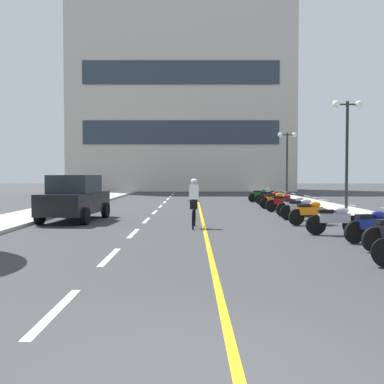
# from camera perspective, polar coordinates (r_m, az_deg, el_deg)

# --- Properties ---
(ground_plane) EXTENTS (140.00, 140.00, 0.00)m
(ground_plane) POSITION_cam_1_polar(r_m,az_deg,el_deg) (25.00, 0.40, -2.00)
(ground_plane) COLOR #38383A
(curb_left) EXTENTS (2.40, 72.00, 0.12)m
(curb_left) POSITION_cam_1_polar(r_m,az_deg,el_deg) (28.86, -14.09, -1.39)
(curb_left) COLOR #B7B2A8
(curb_left) RESTS_ON ground
(curb_right) EXTENTS (2.40, 72.00, 0.12)m
(curb_right) POSITION_cam_1_polar(r_m,az_deg,el_deg) (28.94, 14.77, -1.38)
(curb_right) COLOR #B7B2A8
(curb_right) RESTS_ON ground
(lane_dash_0) EXTENTS (0.14, 2.20, 0.01)m
(lane_dash_0) POSITION_cam_1_polar(r_m,az_deg,el_deg) (6.47, -16.97, -14.27)
(lane_dash_0) COLOR silver
(lane_dash_0) RESTS_ON ground
(lane_dash_1) EXTENTS (0.14, 2.20, 0.01)m
(lane_dash_1) POSITION_cam_1_polar(r_m,az_deg,el_deg) (10.26, -10.37, -8.08)
(lane_dash_1) COLOR silver
(lane_dash_1) RESTS_ON ground
(lane_dash_2) EXTENTS (0.14, 2.20, 0.01)m
(lane_dash_2) POSITION_cam_1_polar(r_m,az_deg,el_deg) (14.17, -7.44, -5.22)
(lane_dash_2) COLOR silver
(lane_dash_2) RESTS_ON ground
(lane_dash_3) EXTENTS (0.14, 2.20, 0.01)m
(lane_dash_3) POSITION_cam_1_polar(r_m,az_deg,el_deg) (18.12, -5.80, -3.60)
(lane_dash_3) COLOR silver
(lane_dash_3) RESTS_ON ground
(lane_dash_4) EXTENTS (0.14, 2.20, 0.01)m
(lane_dash_4) POSITION_cam_1_polar(r_m,az_deg,el_deg) (22.08, -4.75, -2.55)
(lane_dash_4) COLOR silver
(lane_dash_4) RESTS_ON ground
(lane_dash_5) EXTENTS (0.14, 2.20, 0.01)m
(lane_dash_5) POSITION_cam_1_polar(r_m,az_deg,el_deg) (26.06, -4.02, -1.83)
(lane_dash_5) COLOR silver
(lane_dash_5) RESTS_ON ground
(lane_dash_6) EXTENTS (0.14, 2.20, 0.01)m
(lane_dash_6) POSITION_cam_1_polar(r_m,az_deg,el_deg) (30.04, -3.48, -1.29)
(lane_dash_6) COLOR silver
(lane_dash_6) RESTS_ON ground
(lane_dash_7) EXTENTS (0.14, 2.20, 0.01)m
(lane_dash_7) POSITION_cam_1_polar(r_m,az_deg,el_deg) (34.03, -3.07, -0.88)
(lane_dash_7) COLOR silver
(lane_dash_7) RESTS_ON ground
(lane_dash_8) EXTENTS (0.14, 2.20, 0.01)m
(lane_dash_8) POSITION_cam_1_polar(r_m,az_deg,el_deg) (38.02, -2.74, -0.56)
(lane_dash_8) COLOR silver
(lane_dash_8) RESTS_ON ground
(lane_dash_9) EXTENTS (0.14, 2.20, 0.01)m
(lane_dash_9) POSITION_cam_1_polar(r_m,az_deg,el_deg) (42.01, -2.48, -0.30)
(lane_dash_9) COLOR silver
(lane_dash_9) RESTS_ON ground
(lane_dash_10) EXTENTS (0.14, 2.20, 0.01)m
(lane_dash_10) POSITION_cam_1_polar(r_m,az_deg,el_deg) (46.00, -2.26, -0.08)
(lane_dash_10) COLOR silver
(lane_dash_10) RESTS_ON ground
(lane_dash_11) EXTENTS (0.14, 2.20, 0.01)m
(lane_dash_11) POSITION_cam_1_polar(r_m,az_deg,el_deg) (50.00, -2.08, 0.10)
(lane_dash_11) COLOR silver
(lane_dash_11) RESTS_ON ground
(centre_line_yellow) EXTENTS (0.12, 66.00, 0.01)m
(centre_line_yellow) POSITION_cam_1_polar(r_m,az_deg,el_deg) (27.99, 0.87, -1.54)
(centre_line_yellow) COLOR gold
(centre_line_yellow) RESTS_ON ground
(office_building) EXTENTS (25.40, 9.91, 21.51)m
(office_building) POSITION_cam_1_polar(r_m,az_deg,el_deg) (54.58, -1.27, 11.60)
(office_building) COLOR beige
(office_building) RESTS_ON ground
(street_lamp_mid) EXTENTS (1.46, 0.36, 5.26)m
(street_lamp_mid) POSITION_cam_1_polar(r_m,az_deg,el_deg) (22.95, 19.12, 7.39)
(street_lamp_mid) COLOR black
(street_lamp_mid) RESTS_ON curb_right
(street_lamp_far) EXTENTS (1.46, 0.36, 4.99)m
(street_lamp_far) POSITION_cam_1_polar(r_m,az_deg,el_deg) (35.63, 12.00, 5.29)
(street_lamp_far) COLOR black
(street_lamp_far) RESTS_ON curb_right
(parked_car_near) EXTENTS (2.18, 4.32, 1.82)m
(parked_car_near) POSITION_cam_1_polar(r_m,az_deg,el_deg) (18.41, -14.62, -0.72)
(parked_car_near) COLOR black
(parked_car_near) RESTS_ON ground
(motorcycle_3) EXTENTS (1.65, 0.76, 0.92)m
(motorcycle_3) POSITION_cam_1_polar(r_m,az_deg,el_deg) (13.07, 21.94, -3.91)
(motorcycle_3) COLOR black
(motorcycle_3) RESTS_ON ground
(motorcycle_4) EXTENTS (1.70, 0.60, 0.92)m
(motorcycle_4) POSITION_cam_1_polar(r_m,az_deg,el_deg) (14.28, 17.69, -3.35)
(motorcycle_4) COLOR black
(motorcycle_4) RESTS_ON ground
(motorcycle_5) EXTENTS (1.66, 0.72, 0.92)m
(motorcycle_5) POSITION_cam_1_polar(r_m,az_deg,el_deg) (16.87, 14.81, -2.49)
(motorcycle_5) COLOR black
(motorcycle_5) RESTS_ON ground
(motorcycle_6) EXTENTS (1.70, 0.60, 0.92)m
(motorcycle_6) POSITION_cam_1_polar(r_m,az_deg,el_deg) (18.70, 13.73, -2.02)
(motorcycle_6) COLOR black
(motorcycle_6) RESTS_ON ground
(motorcycle_7) EXTENTS (1.70, 0.60, 0.92)m
(motorcycle_7) POSITION_cam_1_polar(r_m,az_deg,el_deg) (20.15, 12.98, -1.72)
(motorcycle_7) COLOR black
(motorcycle_7) RESTS_ON ground
(motorcycle_8) EXTENTS (1.70, 0.60, 0.92)m
(motorcycle_8) POSITION_cam_1_polar(r_m,az_deg,el_deg) (22.68, 11.45, -1.28)
(motorcycle_8) COLOR black
(motorcycle_8) RESTS_ON ground
(motorcycle_9) EXTENTS (1.70, 0.60, 0.92)m
(motorcycle_9) POSITION_cam_1_polar(r_m,az_deg,el_deg) (24.55, 10.58, -1.01)
(motorcycle_9) COLOR black
(motorcycle_9) RESTS_ON ground
(motorcycle_10) EXTENTS (1.70, 0.60, 0.92)m
(motorcycle_10) POSITION_cam_1_polar(r_m,az_deg,el_deg) (26.41, 10.20, -0.78)
(motorcycle_10) COLOR black
(motorcycle_10) RESTS_ON ground
(motorcycle_11) EXTENTS (1.70, 0.60, 0.92)m
(motorcycle_11) POSITION_cam_1_polar(r_m,az_deg,el_deg) (28.46, 9.70, -0.57)
(motorcycle_11) COLOR black
(motorcycle_11) RESTS_ON ground
(motorcycle_12) EXTENTS (1.67, 0.69, 0.92)m
(motorcycle_12) POSITION_cam_1_polar(r_m,az_deg,el_deg) (30.47, 8.70, -0.38)
(motorcycle_12) COLOR black
(motorcycle_12) RESTS_ON ground
(cyclist_rider) EXTENTS (0.42, 1.77, 1.71)m
(cyclist_rider) POSITION_cam_1_polar(r_m,az_deg,el_deg) (15.57, 0.25, -1.27)
(cyclist_rider) COLOR black
(cyclist_rider) RESTS_ON ground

